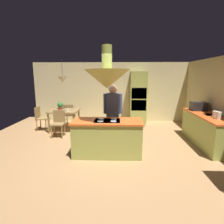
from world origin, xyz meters
The scene contains 17 objects.
ground centered at (0.00, 0.00, 0.00)m, with size 8.16×8.16×0.00m, color #AD7F51.
wall_back centered at (0.00, 3.45, 1.27)m, with size 6.80×0.10×2.55m, color beige.
kitchen_island centered at (0.00, -0.20, 0.45)m, with size 1.76×0.79×0.92m.
counter_run_right centered at (2.84, 0.60, 0.46)m, with size 0.73×2.27×0.90m.
oven_tower centered at (1.10, 3.04, 1.08)m, with size 0.66×0.62×2.16m.
dining_table centered at (-1.70, 1.90, 0.66)m, with size 1.02×0.93×0.76m.
person_at_island centered at (0.12, 0.47, 1.01)m, with size 0.53×0.23×1.74m.
range_hood centered at (0.00, -0.20, 1.95)m, with size 1.10×1.10×1.00m.
pendant_light_over_table centered at (-1.70, 1.90, 1.86)m, with size 0.32×0.32×0.82m.
chair_facing_island centered at (-1.70, 1.21, 0.50)m, with size 0.40×0.40×0.87m.
chair_by_back_wall centered at (-1.70, 2.59, 0.50)m, with size 0.40×0.40×0.87m.
chair_at_corner centered at (-2.59, 1.90, 0.50)m, with size 0.40×0.40×0.87m.
potted_plant_on_table centered at (-1.82, 1.88, 0.93)m, with size 0.20×0.20×0.30m.
cup_on_table centered at (-1.51, 1.67, 0.81)m, with size 0.07×0.07×0.09m, color white.
canister_flour centered at (2.84, 0.04, 1.00)m, with size 0.13×0.13×0.19m, color silver.
canister_sugar centered at (2.84, 0.22, 0.99)m, with size 0.12×0.12×0.18m, color silver.
microwave_on_counter centered at (2.84, 1.27, 1.04)m, with size 0.46×0.36×0.28m, color #232326.
Camera 1 is at (0.27, -4.73, 2.01)m, focal length 30.01 mm.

